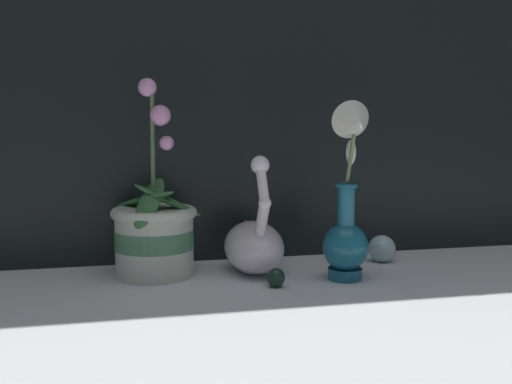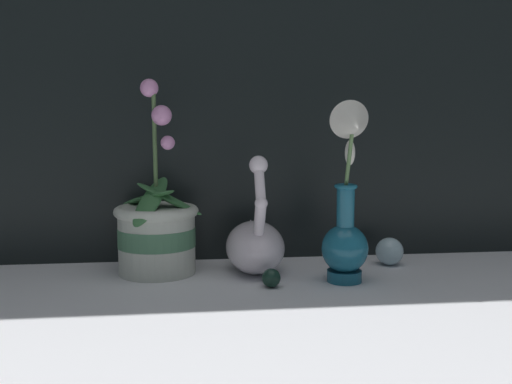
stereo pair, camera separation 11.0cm
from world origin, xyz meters
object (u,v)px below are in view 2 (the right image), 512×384
object	(u,v)px
orchid_potted_plant	(157,231)
swan_figurine	(255,243)
glass_sphere	(389,251)
blue_vase	(347,215)

from	to	relation	value
orchid_potted_plant	swan_figurine	xyz separation A→B (m)	(0.19, -0.01, -0.03)
swan_figurine	glass_sphere	size ratio (longest dim) A/B	4.07
blue_vase	glass_sphere	size ratio (longest dim) A/B	5.81
orchid_potted_plant	swan_figurine	distance (m)	0.19
swan_figurine	glass_sphere	world-z (taller)	swan_figurine
swan_figurine	orchid_potted_plant	bearing A→B (deg)	175.43
swan_figurine	glass_sphere	xyz separation A→B (m)	(0.27, 0.02, -0.03)
swan_figurine	glass_sphere	bearing A→B (deg)	5.16
orchid_potted_plant	swan_figurine	world-z (taller)	orchid_potted_plant
orchid_potted_plant	swan_figurine	size ratio (longest dim) A/B	1.61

